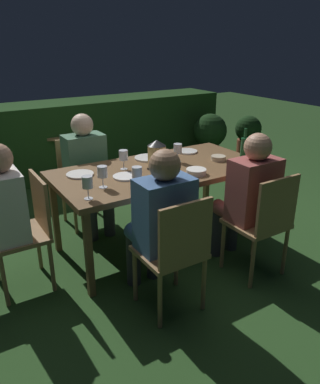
# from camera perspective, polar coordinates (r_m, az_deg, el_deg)

# --- Properties ---
(ground_plane) EXTENTS (16.00, 16.00, 0.00)m
(ground_plane) POSITION_cam_1_polar(r_m,az_deg,el_deg) (3.62, 0.00, -7.72)
(ground_plane) COLOR #26471E
(dining_table) EXTENTS (1.83, 0.92, 0.75)m
(dining_table) POSITION_cam_1_polar(r_m,az_deg,el_deg) (3.33, 0.00, 2.72)
(dining_table) COLOR brown
(dining_table) RESTS_ON ground
(chair_side_left_b) EXTENTS (0.42, 0.40, 0.87)m
(chair_side_left_b) POSITION_cam_1_polar(r_m,az_deg,el_deg) (3.05, 15.23, -4.21)
(chair_side_left_b) COLOR #937047
(chair_side_left_b) RESTS_ON ground
(person_in_rust) EXTENTS (0.38, 0.47, 1.15)m
(person_in_rust) POSITION_cam_1_polar(r_m,az_deg,el_deg) (3.12, 12.93, -0.39)
(person_in_rust) COLOR #9E4C47
(person_in_rust) RESTS_ON ground
(chair_side_right_a) EXTENTS (0.42, 0.40, 0.87)m
(chair_side_right_a) POSITION_cam_1_polar(r_m,az_deg,el_deg) (3.96, -11.68, 2.21)
(chair_side_right_a) COLOR #937047
(chair_side_right_a) RESTS_ON ground
(person_in_green) EXTENTS (0.38, 0.47, 1.15)m
(person_in_green) POSITION_cam_1_polar(r_m,az_deg,el_deg) (3.74, -10.77, 3.55)
(person_in_green) COLOR #4C7A5B
(person_in_green) RESTS_ON ground
(chair_side_left_a) EXTENTS (0.42, 0.40, 0.87)m
(chair_side_left_a) POSITION_cam_1_polar(r_m,az_deg,el_deg) (2.57, 2.27, -8.69)
(chair_side_left_a) COLOR #937047
(chair_side_left_a) RESTS_ON ground
(person_in_blue) EXTENTS (0.38, 0.47, 1.15)m
(person_in_blue) POSITION_cam_1_polar(r_m,az_deg,el_deg) (2.64, -0.07, -4.02)
(person_in_blue) COLOR #426699
(person_in_blue) RESTS_ON ground
(chair_head_near) EXTENTS (0.40, 0.42, 0.87)m
(chair_head_near) POSITION_cam_1_polar(r_m,az_deg,el_deg) (3.01, -19.23, -5.08)
(chair_head_near) COLOR #937047
(chair_head_near) RESTS_ON ground
(lantern_centerpiece) EXTENTS (0.15, 0.15, 0.27)m
(lantern_centerpiece) POSITION_cam_1_polar(r_m,az_deg,el_deg) (3.22, -0.51, 5.80)
(lantern_centerpiece) COLOR black
(lantern_centerpiece) RESTS_ON dining_table
(green_bottle_on_table) EXTENTS (0.07, 0.07, 0.29)m
(green_bottle_on_table) POSITION_cam_1_polar(r_m,az_deg,el_deg) (3.63, 12.50, 6.50)
(green_bottle_on_table) COLOR #195128
(green_bottle_on_table) RESTS_ON dining_table
(wine_glass_a) EXTENTS (0.08, 0.08, 0.17)m
(wine_glass_a) POSITION_cam_1_polar(r_m,az_deg,el_deg) (2.68, -10.82, 1.30)
(wine_glass_a) COLOR silver
(wine_glass_a) RESTS_ON dining_table
(wine_glass_b) EXTENTS (0.08, 0.08, 0.17)m
(wine_glass_b) POSITION_cam_1_polar(r_m,az_deg,el_deg) (3.46, 2.68, 6.40)
(wine_glass_b) COLOR silver
(wine_glass_b) RESTS_ON dining_table
(wine_glass_c) EXTENTS (0.08, 0.08, 0.17)m
(wine_glass_c) POSITION_cam_1_polar(r_m,az_deg,el_deg) (2.83, -3.47, 2.79)
(wine_glass_c) COLOR silver
(wine_glass_c) RESTS_ON dining_table
(wine_glass_d) EXTENTS (0.08, 0.08, 0.17)m
(wine_glass_d) POSITION_cam_1_polar(r_m,az_deg,el_deg) (2.87, -8.63, 2.87)
(wine_glass_d) COLOR silver
(wine_glass_d) RESTS_ON dining_table
(wine_glass_e) EXTENTS (0.08, 0.08, 0.17)m
(wine_glass_e) POSITION_cam_1_polar(r_m,az_deg,el_deg) (3.26, -5.49, 5.37)
(wine_glass_e) COLOR silver
(wine_glass_e) RESTS_ON dining_table
(plate_a) EXTENTS (0.22, 0.22, 0.01)m
(plate_a) POSITION_cam_1_polar(r_m,az_deg,el_deg) (3.21, -11.90, 2.61)
(plate_a) COLOR white
(plate_a) RESTS_ON dining_table
(plate_b) EXTENTS (0.25, 0.25, 0.01)m
(plate_b) POSITION_cam_1_polar(r_m,az_deg,el_deg) (3.58, -1.81, 5.13)
(plate_b) COLOR silver
(plate_b) RESTS_ON dining_table
(plate_c) EXTENTS (0.20, 0.20, 0.01)m
(plate_c) POSITION_cam_1_polar(r_m,az_deg,el_deg) (3.80, 4.08, 6.10)
(plate_c) COLOR silver
(plate_c) RESTS_ON dining_table
(plate_d) EXTENTS (0.21, 0.21, 0.01)m
(plate_d) POSITION_cam_1_polar(r_m,az_deg,el_deg) (3.10, -5.18, 2.32)
(plate_d) COLOR white
(plate_d) RESTS_ON dining_table
(bowl_olives) EXTENTS (0.14, 0.14, 0.04)m
(bowl_olives) POSITION_cam_1_polar(r_m,az_deg,el_deg) (3.57, 8.74, 5.07)
(bowl_olives) COLOR #BCAD8E
(bowl_olives) RESTS_ON dining_table
(bowl_bread) EXTENTS (0.17, 0.17, 0.05)m
(bowl_bread) POSITION_cam_1_polar(r_m,az_deg,el_deg) (3.17, 5.45, 3.09)
(bowl_bread) COLOR silver
(bowl_bread) RESTS_ON dining_table
(side_table) EXTENTS (0.55, 0.55, 0.63)m
(side_table) POSITION_cam_1_polar(r_m,az_deg,el_deg) (5.35, -15.13, 6.30)
(side_table) COLOR #937047
(side_table) RESTS_ON ground
(ice_bucket) EXTENTS (0.26, 0.26, 0.34)m
(ice_bucket) POSITION_cam_1_polar(r_m,az_deg,el_deg) (5.27, -15.48, 9.48)
(ice_bucket) COLOR #B2B7BF
(ice_bucket) RESTS_ON side_table
(hedge_backdrop) EXTENTS (4.71, 0.69, 1.01)m
(hedge_backdrop) POSITION_cam_1_polar(r_m,az_deg,el_deg) (5.51, -13.59, 7.82)
(hedge_backdrop) COLOR #1E4219
(hedge_backdrop) RESTS_ON ground
(potted_plant_by_hedge) EXTENTS (0.50, 0.50, 0.76)m
(potted_plant_by_hedge) POSITION_cam_1_polar(r_m,az_deg,el_deg) (5.86, 7.49, 8.52)
(potted_plant_by_hedge) COLOR #9E5133
(potted_plant_by_hedge) RESTS_ON ground
(potted_plant_corner) EXTENTS (0.42, 0.42, 0.66)m
(potted_plant_corner) POSITION_cam_1_polar(r_m,az_deg,el_deg) (6.40, 13.03, 8.46)
(potted_plant_corner) COLOR brown
(potted_plant_corner) RESTS_ON ground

